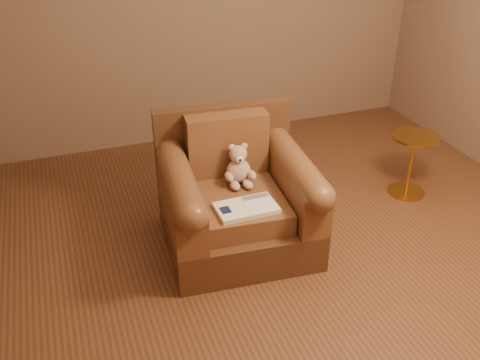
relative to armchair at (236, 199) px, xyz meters
name	(u,v)px	position (x,y,z in m)	size (l,w,h in m)	color
floor	(303,249)	(0.38, -0.26, -0.33)	(4.00, 4.00, 0.00)	brown
armchair	(236,199)	(0.00, 0.00, 0.00)	(1.02, 0.98, 0.85)	#4D2D19
teddy_bear	(239,168)	(0.05, 0.07, 0.18)	(0.20, 0.23, 0.28)	tan
guidebook	(246,208)	(-0.03, -0.26, 0.09)	(0.38, 0.23, 0.03)	beige
side_table	(411,163)	(1.48, 0.13, -0.06)	(0.36, 0.36, 0.50)	gold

